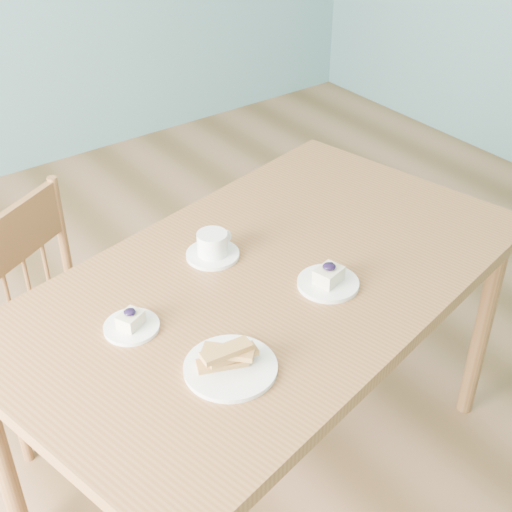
# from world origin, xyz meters

# --- Properties ---
(room) EXTENTS (5.01, 5.01, 2.71)m
(room) POSITION_xyz_m (0.00, 0.00, 1.35)
(room) COLOR #976746
(room) RESTS_ON ground
(dining_table) EXTENTS (1.65, 1.16, 0.81)m
(dining_table) POSITION_xyz_m (-0.03, -0.05, 0.73)
(dining_table) COLOR brown
(dining_table) RESTS_ON ground
(dining_chair) EXTENTS (0.55, 0.54, 0.90)m
(dining_chair) POSITION_xyz_m (-0.44, 0.44, 0.46)
(dining_chair) COLOR brown
(dining_chair) RESTS_ON ground
(cheesecake_plate_near) EXTENTS (0.16, 0.16, 0.07)m
(cheesecake_plate_near) POSITION_xyz_m (0.07, -0.18, 0.82)
(cheesecake_plate_near) COLOR white
(cheesecake_plate_near) RESTS_ON dining_table
(cheesecake_plate_far) EXTENTS (0.14, 0.14, 0.06)m
(cheesecake_plate_far) POSITION_xyz_m (-0.44, -0.03, 0.82)
(cheesecake_plate_far) COLOR white
(cheesecake_plate_far) RESTS_ON dining_table
(coffee_cup) EXTENTS (0.15, 0.15, 0.07)m
(coffee_cup) POSITION_xyz_m (-0.10, 0.11, 0.84)
(coffee_cup) COLOR white
(coffee_cup) RESTS_ON dining_table
(biscotti_plate) EXTENTS (0.22, 0.22, 0.07)m
(biscotti_plate) POSITION_xyz_m (-0.33, -0.29, 0.83)
(biscotti_plate) COLOR white
(biscotti_plate) RESTS_ON dining_table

